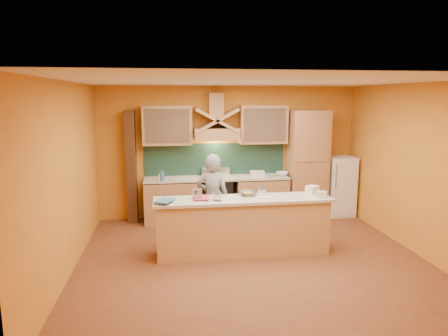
{
  "coord_description": "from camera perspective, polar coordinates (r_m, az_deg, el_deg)",
  "views": [
    {
      "loc": [
        -1.28,
        -5.9,
        2.57
      ],
      "look_at": [
        -0.33,
        0.9,
        1.34
      ],
      "focal_mm": 32.0,
      "sensor_mm": 36.0,
      "label": 1
    }
  ],
  "objects": [
    {
      "name": "pot_small",
      "position": [
        8.41,
        -0.8,
        -0.82
      ],
      "size": [
        0.25,
        0.25,
        0.15
      ],
      "primitive_type": "cylinder",
      "rotation": [
        0.0,
        0.0,
        -0.24
      ],
      "color": "#B3B4BA",
      "rests_on": "stove"
    },
    {
      "name": "wall_front",
      "position": [
        3.82,
        12.2,
        -7.93
      ],
      "size": [
        5.5,
        0.02,
        2.8
      ],
      "primitive_type": "cube",
      "color": "orange",
      "rests_on": "floor"
    },
    {
      "name": "kitchen_scale",
      "position": [
        6.7,
        5.43,
        -3.52
      ],
      "size": [
        0.15,
        0.15,
        0.1
      ],
      "primitive_type": "cube",
      "rotation": [
        0.0,
        0.0,
        -0.27
      ],
      "color": "silver",
      "rests_on": "island_top"
    },
    {
      "name": "ceiling",
      "position": [
        6.05,
        4.39,
        12.27
      ],
      "size": [
        5.5,
        5.0,
        0.01
      ],
      "primitive_type": "cube",
      "color": "white",
      "rests_on": "wall_back"
    },
    {
      "name": "wall_left",
      "position": [
        6.19,
        -21.52,
        -1.48
      ],
      "size": [
        0.02,
        5.0,
        2.8
      ],
      "primitive_type": "cube",
      "color": "orange",
      "rests_on": "floor"
    },
    {
      "name": "mixing_bowl",
      "position": [
        6.7,
        3.45,
        -3.63
      ],
      "size": [
        0.31,
        0.31,
        0.07
      ],
      "primitive_type": "imported",
      "rotation": [
        0.0,
        0.0,
        0.1
      ],
      "color": "silver",
      "rests_on": "island_top"
    },
    {
      "name": "pot_large",
      "position": [
        8.34,
        -2.35,
        -0.95
      ],
      "size": [
        0.29,
        0.29,
        0.14
      ],
      "primitive_type": "cylinder",
      "rotation": [
        0.0,
        0.0,
        -0.13
      ],
      "color": "silver",
      "rests_on": "stove"
    },
    {
      "name": "hood_chimney",
      "position": [
        8.31,
        -1.2,
        8.94
      ],
      "size": [
        0.3,
        0.3,
        0.5
      ],
      "primitive_type": "cube",
      "color": "#B57E53",
      "rests_on": "wall_back"
    },
    {
      "name": "bowl_back",
      "position": [
        8.56,
        8.3,
        -0.83
      ],
      "size": [
        0.28,
        0.28,
        0.08
      ],
      "primitive_type": "imported",
      "rotation": [
        0.0,
        0.0,
        0.1
      ],
      "color": "silver",
      "rests_on": "counter_top"
    },
    {
      "name": "upper_cabinet_right",
      "position": [
        8.48,
        5.6,
        6.22
      ],
      "size": [
        1.0,
        0.35,
        0.8
      ],
      "primitive_type": "cube",
      "color": "#B57E53",
      "rests_on": "wall_back"
    },
    {
      "name": "island_top",
      "position": [
        6.53,
        2.74,
        -4.53
      ],
      "size": [
        2.9,
        0.62,
        0.05
      ],
      "primitive_type": "cube",
      "color": "beige",
      "rests_on": "island_body"
    },
    {
      "name": "jar_small",
      "position": [
        6.36,
        -0.98,
        -4.03
      ],
      "size": [
        0.14,
        0.14,
        0.14
      ],
      "primitive_type": "cylinder",
      "rotation": [
        0.0,
        0.0,
        0.04
      ],
      "color": "white",
      "rests_on": "island_top"
    },
    {
      "name": "wall_right",
      "position": [
        7.25,
        25.99,
        -0.21
      ],
      "size": [
        0.02,
        5.0,
        2.8
      ],
      "primitive_type": "cube",
      "color": "orange",
      "rests_on": "floor"
    },
    {
      "name": "stove",
      "position": [
        8.43,
        -1.03,
        -4.44
      ],
      "size": [
        0.6,
        0.58,
        0.9
      ],
      "primitive_type": "cube",
      "color": "black",
      "rests_on": "floor"
    },
    {
      "name": "trim_column_left",
      "position": [
        8.41,
        -13.09,
        0.13
      ],
      "size": [
        0.2,
        0.3,
        2.3
      ],
      "primitive_type": "cube",
      "color": "#472816",
      "rests_on": "floor"
    },
    {
      "name": "base_cabinet_right",
      "position": [
        8.6,
        5.29,
        -4.33
      ],
      "size": [
        1.1,
        0.6,
        0.86
      ],
      "primitive_type": "cube",
      "color": "#B57E53",
      "rests_on": "floor"
    },
    {
      "name": "jar_large",
      "position": [
        6.43,
        -3.83,
        -3.76
      ],
      "size": [
        0.19,
        0.19,
        0.17
      ],
      "primitive_type": "cylinder",
      "rotation": [
        0.0,
        0.0,
        0.21
      ],
      "color": "white",
      "rests_on": "island_top"
    },
    {
      "name": "soap_bottle_b",
      "position": [
        8.02,
        -8.83,
        -1.02
      ],
      "size": [
        0.09,
        0.09,
        0.24
      ],
      "primitive_type": "imported",
      "rotation": [
        0.0,
        0.0,
        0.04
      ],
      "color": "#376699",
      "rests_on": "counter_top"
    },
    {
      "name": "soap_bottle_a",
      "position": [
        8.06,
        -9.04,
        -1.14
      ],
      "size": [
        0.09,
        0.09,
        0.19
      ],
      "primitive_type": "imported",
      "rotation": [
        0.0,
        0.0,
        0.08
      ],
      "color": "white",
      "rests_on": "counter_top"
    },
    {
      "name": "fridge",
      "position": [
        9.11,
        16.1,
        -2.46
      ],
      "size": [
        0.58,
        0.6,
        1.3
      ],
      "primitive_type": "cube",
      "color": "white",
      "rests_on": "floor"
    },
    {
      "name": "counter_top",
      "position": [
        8.33,
        -1.04,
        -1.45
      ],
      "size": [
        3.0,
        0.62,
        0.04
      ],
      "primitive_type": "cube",
      "color": "beige",
      "rests_on": "base_cabinet_left"
    },
    {
      "name": "book_lower",
      "position": [
        6.48,
        -4.37,
        -4.29
      ],
      "size": [
        0.28,
        0.36,
        0.03
      ],
      "primitive_type": "imported",
      "rotation": [
        0.0,
        0.0,
        -0.11
      ],
      "color": "#B94242",
      "rests_on": "island_top"
    },
    {
      "name": "backsplash",
      "position": [
        8.55,
        -1.27,
        1.23
      ],
      "size": [
        3.0,
        0.03,
        0.7
      ],
      "primitive_type": "cube",
      "color": "#18352A",
      "rests_on": "wall_back"
    },
    {
      "name": "wall_back",
      "position": [
        8.58,
        0.7,
        2.28
      ],
      "size": [
        5.5,
        0.02,
        2.8
      ],
      "primitive_type": "cube",
      "color": "orange",
      "rests_on": "floor"
    },
    {
      "name": "base_cabinet_left",
      "position": [
        8.38,
        -7.51,
        -4.77
      ],
      "size": [
        1.1,
        0.6,
        0.86
      ],
      "primitive_type": "cube",
      "color": "#B57E53",
      "rests_on": "floor"
    },
    {
      "name": "range_hood",
      "position": [
        8.25,
        -1.1,
        4.9
      ],
      "size": [
        0.92,
        0.5,
        0.24
      ],
      "primitive_type": "cube",
      "color": "#B57E53",
      "rests_on": "wall_back"
    },
    {
      "name": "dish_rack",
      "position": [
        8.47,
        4.78,
        -0.79
      ],
      "size": [
        0.32,
        0.26,
        0.11
      ],
      "primitive_type": "cube",
      "rotation": [
        0.0,
        0.0,
        -0.09
      ],
      "color": "silver",
      "rests_on": "counter_top"
    },
    {
      "name": "cloth",
      "position": [
        6.57,
        5.66,
        -4.18
      ],
      "size": [
        0.27,
        0.23,
        0.01
      ],
      "primitive_type": "cube",
      "rotation": [
        0.0,
        0.0,
        -0.32
      ],
      "color": "beige",
      "rests_on": "island_top"
    },
    {
      "name": "grocery_bag_b",
      "position": [
        6.75,
        13.8,
        -3.68
      ],
      "size": [
        0.2,
        0.18,
        0.1
      ],
      "primitive_type": "cube",
      "rotation": [
        0.0,
        0.0,
        -0.44
      ],
      "color": "beige",
      "rests_on": "island_top"
    },
    {
      "name": "person",
      "position": [
        7.0,
        -1.59,
        -4.48
      ],
      "size": [
        0.69,
        0.57,
        1.61
      ],
      "primitive_type": "imported",
      "rotation": [
        0.0,
        0.0,
        2.76
      ],
      "color": "gray",
      "rests_on": "floor"
    },
    {
      "name": "grocery_bag_a",
      "position": [
        6.98,
        12.49,
        -3.03
      ],
      "size": [
        0.26,
        0.24,
        0.13
      ],
      "primitive_type": "cube",
      "rotation": [
        0.0,
        0.0,
        0.58
      ],
      "color": "beige",
      "rests_on": "island_top"
    },
    {
      "name": "island_body",
      "position": [
        6.66,
        2.71,
        -8.53
      ],
      "size": [
        2.8,
        0.55,
        0.88
      ],
      "primitive_type": "cube",
      "color": "tan",
      "rests_on": "floor"
    },
    {
      "name": "upper_cabinet_left",
      "position": [
        8.25,
        -8.12,
        6.05
      ],
      "size": [
        1.0,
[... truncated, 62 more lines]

